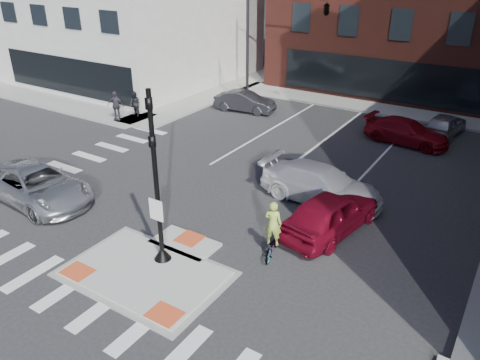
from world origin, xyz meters
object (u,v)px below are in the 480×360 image
Objects in this scene: white_pickup at (321,184)px; bg_car_dark at (245,102)px; cyclist at (273,238)px; pedestrian_b at (116,106)px; silver_suv at (37,185)px; red_sedan at (331,213)px; bg_car_silver at (445,125)px; pedestrian_a at (135,104)px; bg_car_red at (406,132)px.

white_pickup is 1.30× the size of bg_car_dark.
cyclist reaches higher than pedestrian_b.
red_sedan reaches higher than silver_suv.
silver_suv is 1.42× the size of bg_car_silver.
bg_car_silver is 19.93m from pedestrian_b.
silver_suv is 1.18× the size of red_sedan.
pedestrian_a is at bearing -11.02° from red_sedan.
red_sedan is at bearing 91.25° from bg_car_silver.
pedestrian_b is (-15.42, 7.48, 0.35)m from cyclist.
cyclist is (-1.10, -2.56, -0.10)m from red_sedan.
pedestrian_a is at bearing 46.22° from pedestrian_b.
bg_car_red is at bearing 64.88° from bg_car_silver.
pedestrian_a is 1.30m from pedestrian_b.
white_pickup is 3.35× the size of pedestrian_a.
bg_car_red is 13.64m from cyclist.
bg_car_silver is 0.85× the size of bg_car_red.
bg_car_red is at bearing -99.15° from bg_car_dark.
red_sedan is at bearing -146.32° from white_pickup.
pedestrian_b is (-5.00, 9.41, 0.29)m from silver_suv.
silver_suv is at bearing 61.62° from bg_car_silver.
white_pickup is 1.14× the size of bg_car_red.
white_pickup is 2.51× the size of cyclist.
cyclist reaches higher than silver_suv.
bg_car_silver is (12.98, 17.97, -0.11)m from silver_suv.
pedestrian_b is at bearing -39.59° from cyclist.
white_pickup is at bearing -141.81° from bg_car_dark.
cyclist is at bearing 88.38° from bg_car_silver.
white_pickup is at bearing 83.55° from bg_car_silver.
bg_car_dark is 8.45m from pedestrian_b.
white_pickup is at bearing -53.07° from silver_suv.
pedestrian_a reaches higher than red_sedan.
bg_car_dark is at bearing 23.38° from pedestrian_b.
bg_car_silver is 16.25m from cyclist.
bg_car_silver is 2.16× the size of pedestrian_b.
red_sedan is 11.04m from bg_car_red.
pedestrian_a reaches higher than bg_car_silver.
silver_suv is 3.53× the size of pedestrian_a.
bg_car_dark is 2.58× the size of pedestrian_a.
white_pickup is at bearing -5.07° from pedestrian_a.
red_sedan is 17.23m from pedestrian_a.
cyclist is 17.14m from pedestrian_b.
silver_suv is at bearing 169.46° from bg_car_dark.
white_pickup reaches higher than bg_car_silver.
bg_car_silver is at bearing -26.48° from bg_car_red.
pedestrian_b is at bearing 32.92° from bg_car_silver.
bg_car_silver is (2.81, 11.35, -0.10)m from white_pickup.
bg_car_red is 17.54m from pedestrian_b.
red_sedan is 13.56m from bg_car_silver.
bg_car_dark is 12.56m from bg_car_silver.
silver_suv is 22.17m from bg_car_silver.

